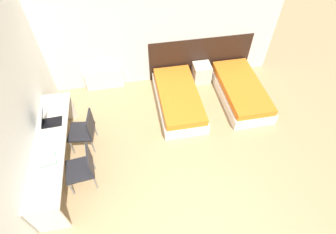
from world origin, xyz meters
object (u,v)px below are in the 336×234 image
Objects in this scene: chair_near_notebook at (83,167)px; laptop at (49,121)px; bed_near_door at (241,91)px; chair_near_laptop at (84,130)px; nightstand at (202,73)px; bed_near_window at (178,99)px.

laptop reaches higher than chair_near_notebook.
laptop is at bearing -169.77° from bed_near_door.
laptop is (-0.56, 0.03, 0.35)m from chair_near_laptop.
nightstand is 1.27× the size of laptop.
nightstand is 3.23m from chair_near_laptop.
bed_near_window is 2.22× the size of chair_near_notebook.
nightstand is at bearing 45.55° from bed_near_window.
bed_near_door is at bearing -45.55° from nightstand.
laptop is at bearing -164.05° from bed_near_window.
chair_near_notebook is at bearing -139.58° from nightstand.
laptop is (-2.61, -0.75, 0.65)m from bed_near_window.
laptop is (-4.14, -0.75, 0.65)m from bed_near_door.
bed_near_window is 1.00× the size of bed_near_door.
chair_near_laptop is (-3.58, -0.78, 0.29)m from bed_near_door.
laptop is (-0.56, 0.88, 0.35)m from chair_near_notebook.
laptop is at bearing 116.63° from chair_near_notebook.
bed_near_door is 1.09m from nightstand.
bed_near_door is 3.68m from chair_near_laptop.
chair_near_laptop is (-2.82, -1.56, 0.25)m from nightstand.
chair_near_notebook is (-2.06, -1.62, 0.29)m from bed_near_window.
bed_near_door is 4.13× the size of nightstand.
chair_near_laptop is at bearing -5.72° from laptop.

